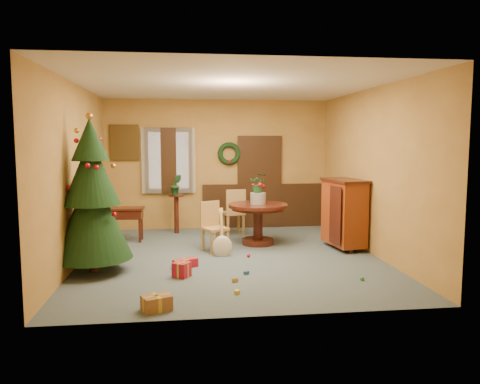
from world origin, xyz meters
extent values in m
plane|color=#36464F|center=(0.00, 0.00, 0.00)|extent=(5.50, 5.50, 0.00)
plane|color=silver|center=(0.00, 0.00, 2.90)|extent=(5.50, 5.50, 0.00)
plane|color=olive|center=(0.00, 2.75, 1.45)|extent=(5.00, 0.00, 5.00)
plane|color=olive|center=(0.00, -2.75, 1.45)|extent=(5.00, 0.00, 5.00)
plane|color=olive|center=(-2.50, 0.00, 1.45)|extent=(0.00, 5.50, 5.50)
plane|color=olive|center=(2.50, 0.00, 1.45)|extent=(0.00, 5.50, 5.50)
cube|color=black|center=(1.05, 2.71, 0.50)|extent=(2.80, 0.06, 1.00)
cube|color=black|center=(0.95, 2.70, 1.05)|extent=(1.00, 0.08, 2.10)
cube|color=white|center=(0.95, 2.73, 1.00)|extent=(0.80, 0.03, 1.90)
cube|color=black|center=(-1.10, 2.70, 1.55)|extent=(1.05, 0.08, 1.45)
cube|color=white|center=(-1.10, 2.73, 1.55)|extent=(0.88, 0.03, 1.25)
cube|color=white|center=(-1.48, 2.65, 1.55)|extent=(0.42, 0.02, 1.45)
cube|color=white|center=(-0.72, 2.65, 1.55)|extent=(0.42, 0.02, 1.45)
torus|color=black|center=(0.25, 2.67, 1.70)|extent=(0.51, 0.11, 0.51)
cube|color=#4C3819|center=(-2.05, 2.71, 1.95)|extent=(0.62, 0.05, 0.78)
cube|color=gray|center=(-2.05, 2.74, 1.95)|extent=(0.48, 0.02, 0.62)
cylinder|color=black|center=(0.63, 0.94, 0.75)|extent=(1.14, 1.14, 0.06)
cylinder|color=black|center=(0.63, 0.94, 0.69)|extent=(1.02, 1.02, 0.04)
cylinder|color=black|center=(0.63, 0.94, 0.39)|extent=(0.18, 0.18, 0.63)
cylinder|color=black|center=(0.63, 0.94, 0.05)|extent=(0.61, 0.61, 0.10)
cylinder|color=slate|center=(0.63, 0.94, 0.89)|extent=(0.30, 0.30, 0.22)
imported|color=#1E4C23|center=(0.63, 0.94, 1.19)|extent=(0.33, 0.29, 0.37)
cube|color=olive|center=(-0.23, 0.44, 0.42)|extent=(0.52, 0.52, 0.05)
cube|color=olive|center=(-0.31, 0.60, 0.67)|extent=(0.36, 0.21, 0.46)
cube|color=olive|center=(-0.17, 0.66, 0.20)|extent=(0.06, 0.06, 0.40)
cube|color=olive|center=(-0.44, 0.51, 0.20)|extent=(0.06, 0.06, 0.40)
cube|color=olive|center=(-0.02, 0.38, 0.20)|extent=(0.06, 0.06, 0.40)
cube|color=olive|center=(-0.30, 0.23, 0.20)|extent=(0.06, 0.06, 0.40)
cube|color=olive|center=(0.27, 1.99, 0.45)|extent=(0.50, 0.50, 0.05)
cube|color=olive|center=(0.31, 1.81, 0.73)|extent=(0.42, 0.12, 0.50)
cube|color=olive|center=(0.13, 1.79, 0.22)|extent=(0.05, 0.05, 0.43)
cube|color=olive|center=(0.47, 1.86, 0.22)|extent=(0.05, 0.05, 0.43)
cube|color=olive|center=(0.07, 2.13, 0.22)|extent=(0.05, 0.05, 0.43)
cube|color=olive|center=(0.40, 2.19, 0.22)|extent=(0.05, 0.05, 0.43)
cylinder|color=black|center=(-0.94, 2.24, 0.40)|extent=(0.10, 0.10, 0.81)
cylinder|color=black|center=(-0.94, 2.24, 0.82)|extent=(0.32, 0.32, 0.03)
imported|color=#19471E|center=(-0.94, 2.24, 1.05)|extent=(0.27, 0.23, 0.44)
cylinder|color=#382111|center=(-2.15, -0.65, 0.13)|extent=(0.15, 0.15, 0.25)
cone|color=black|center=(-2.15, -0.65, 0.90)|extent=(1.16, 1.16, 1.38)
cone|color=black|center=(-2.15, -0.65, 1.54)|extent=(0.85, 0.85, 1.01)
cone|color=black|center=(-2.15, -0.65, 2.01)|extent=(0.55, 0.55, 0.64)
sphere|color=#C2832D|center=(-2.15, -0.65, 2.35)|extent=(0.11, 0.11, 0.11)
cube|color=black|center=(-1.96, 1.53, 0.65)|extent=(0.78, 0.42, 0.04)
cube|color=black|center=(-1.96, 1.53, 0.54)|extent=(0.74, 0.38, 0.16)
cube|color=black|center=(-2.28, 1.53, 0.31)|extent=(0.06, 0.27, 0.63)
cube|color=black|center=(-1.63, 1.53, 0.31)|extent=(0.06, 0.27, 0.63)
cube|color=#542009|center=(2.15, 0.41, 0.66)|extent=(0.60, 1.00, 1.17)
cube|color=black|center=(2.15, 0.41, 1.26)|extent=(0.66, 1.07, 0.05)
cylinder|color=black|center=(2.15, 0.01, 0.04)|extent=(0.07, 0.07, 0.09)
cylinder|color=black|center=(2.15, 0.81, 0.04)|extent=(0.07, 0.07, 0.09)
cube|color=brown|center=(-1.12, -2.40, 0.09)|extent=(0.39, 0.35, 0.17)
cube|color=gold|center=(-1.12, -2.40, 0.09)|extent=(0.32, 0.16, 0.18)
cube|color=gold|center=(-1.12, -2.40, 0.09)|extent=(0.14, 0.24, 0.18)
cube|color=maroon|center=(-0.83, -1.08, 0.11)|extent=(0.30, 0.30, 0.22)
cube|color=gold|center=(-0.83, -1.08, 0.11)|extent=(0.20, 0.14, 0.22)
cube|color=gold|center=(-0.83, -1.08, 0.11)|extent=(0.14, 0.20, 0.22)
cube|color=brown|center=(-2.15, -0.15, 0.07)|extent=(0.33, 0.30, 0.15)
cube|color=gold|center=(-2.15, -0.15, 0.07)|extent=(0.25, 0.16, 0.15)
cube|color=gold|center=(-2.15, -0.15, 0.07)|extent=(0.13, 0.18, 0.15)
cube|color=maroon|center=(-0.77, -0.57, 0.07)|extent=(0.41, 0.31, 0.13)
cube|color=gold|center=(-0.77, -0.57, 0.07)|extent=(0.36, 0.19, 0.14)
cube|color=gold|center=(-0.77, -0.57, 0.07)|extent=(0.12, 0.17, 0.14)
cube|color=#24559D|center=(0.13, -1.06, 0.03)|extent=(0.09, 0.09, 0.05)
sphere|color=green|center=(1.73, -1.57, 0.03)|extent=(0.06, 0.06, 0.06)
cube|color=gold|center=(-0.11, -1.94, 0.03)|extent=(0.08, 0.09, 0.05)
sphere|color=#B10B1A|center=(0.31, -0.06, 0.03)|extent=(0.06, 0.06, 0.06)
cube|color=#C2832D|center=(-0.08, -1.43, 0.03)|extent=(0.09, 0.08, 0.05)
camera|label=1|loc=(-0.80, -7.81, 1.99)|focal=35.00mm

